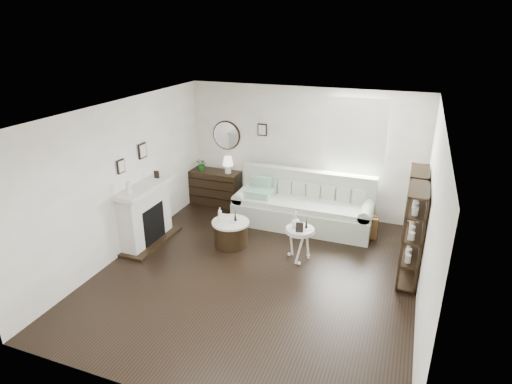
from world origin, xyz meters
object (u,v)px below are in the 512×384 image
at_px(pedestal_table, 300,231).
at_px(sofa, 303,208).
at_px(drum_table, 231,233).
at_px(dresser, 215,187).

bearing_deg(pedestal_table, sofa, 102.03).
relative_size(sofa, pedestal_table, 4.58).
height_order(sofa, pedestal_table, sofa).
xyz_separation_m(sofa, pedestal_table, (0.30, -1.40, 0.20)).
bearing_deg(pedestal_table, drum_table, 177.35).
bearing_deg(drum_table, dresser, 123.58).
xyz_separation_m(dresser, pedestal_table, (2.48, -1.79, 0.17)).
bearing_deg(pedestal_table, dresser, 144.22).
height_order(dresser, pedestal_table, dresser).
xyz_separation_m(sofa, dresser, (-2.18, 0.38, 0.03)).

